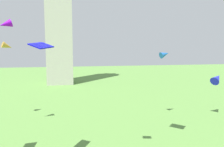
{
  "coord_description": "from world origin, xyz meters",
  "views": [
    {
      "loc": [
        -5.35,
        3.32,
        8.71
      ],
      "look_at": [
        -1.33,
        21.43,
        6.67
      ],
      "focal_mm": 32.92,
      "sensor_mm": 36.0,
      "label": 1
    }
  ],
  "objects": [
    {
      "name": "kite_flying_7",
      "position": [
        -11.63,
        27.58,
        11.55
      ],
      "size": [
        1.63,
        1.32,
        1.18
      ],
      "rotation": [
        0.0,
        0.0,
        5.1
      ],
      "color": "#7F07CD"
    },
    {
      "name": "kite_flying_0",
      "position": [
        -7.07,
        18.76,
        9.09
      ],
      "size": [
        1.73,
        1.86,
        0.56
      ],
      "rotation": [
        0.0,
        0.0,
        4.16
      ],
      "color": "#0E0EC7"
    },
    {
      "name": "kite_flying_8",
      "position": [
        -12.6,
        31.6,
        9.31
      ],
      "size": [
        1.59,
        1.37,
        1.17
      ],
      "rotation": [
        0.0,
        0.0,
        2.06
      ],
      "color": "#C1892F"
    },
    {
      "name": "kite_flying_6",
      "position": [
        14.44,
        27.03,
        5.03
      ],
      "size": [
        2.32,
        2.01,
        1.76
      ],
      "rotation": [
        0.0,
        0.0,
        2.08
      ],
      "color": "#1F24E3"
    },
    {
      "name": "kite_flying_9",
      "position": [
        7.11,
        27.9,
        8.29
      ],
      "size": [
        1.46,
        1.01,
        1.12
      ],
      "rotation": [
        0.0,
        0.0,
        1.7
      ],
      "color": "blue"
    }
  ]
}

